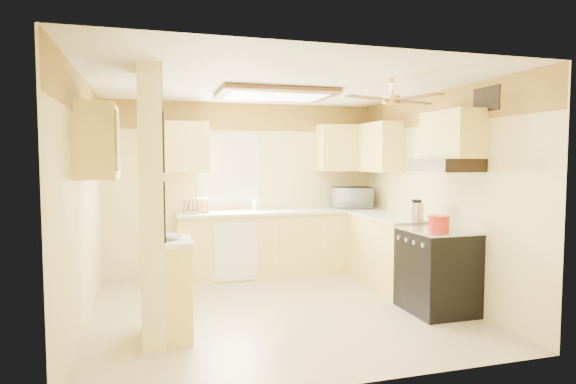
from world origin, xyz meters
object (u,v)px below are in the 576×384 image
object	(u,v)px
kettle	(416,211)
dutch_oven	(439,223)
stove	(437,270)
bowl	(172,237)
microwave	(352,198)

from	to	relation	value
kettle	dutch_oven	bearing A→B (deg)	-94.73
dutch_oven	kettle	world-z (taller)	kettle
stove	dutch_oven	size ratio (longest dim) A/B	3.79
stove	bowl	distance (m)	2.89
bowl	dutch_oven	bearing A→B (deg)	-0.68
stove	dutch_oven	distance (m)	0.54
microwave	kettle	distance (m)	1.68
dutch_oven	kettle	size ratio (longest dim) A/B	0.91
stove	microwave	distance (m)	2.25
bowl	dutch_oven	world-z (taller)	dutch_oven
microwave	kettle	xyz separation A→B (m)	(0.10, -1.68, -0.03)
dutch_oven	microwave	bearing A→B (deg)	91.47
stove	bowl	size ratio (longest dim) A/B	4.66
stove	kettle	world-z (taller)	kettle
stove	microwave	xyz separation A→B (m)	(-0.08, 2.16, 0.64)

